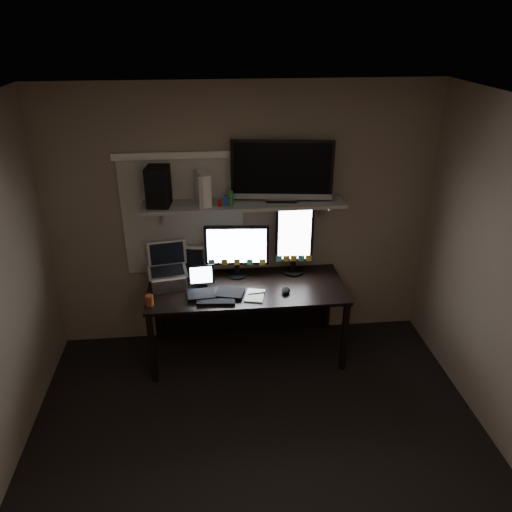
{
  "coord_description": "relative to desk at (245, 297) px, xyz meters",
  "views": [
    {
      "loc": [
        -0.32,
        -2.55,
        2.98
      ],
      "look_at": [
        0.07,
        1.25,
        1.13
      ],
      "focal_mm": 35.0,
      "sensor_mm": 36.0,
      "label": 1
    }
  ],
  "objects": [
    {
      "name": "mouse",
      "position": [
        0.34,
        -0.26,
        0.2
      ],
      "size": [
        0.1,
        0.13,
        0.04
      ],
      "primitive_type": "ellipsoid",
      "rotation": [
        0.0,
        0.0,
        -0.23
      ],
      "color": "black",
      "rests_on": "desk"
    },
    {
      "name": "file_sorter",
      "position": [
        -0.49,
        0.18,
        0.32
      ],
      "size": [
        0.24,
        0.15,
        0.29
      ],
      "primitive_type": "cube",
      "rotation": [
        0.0,
        0.0,
        -0.21
      ],
      "color": "black",
      "rests_on": "desk"
    },
    {
      "name": "ceiling",
      "position": [
        0.0,
        -1.55,
        1.95
      ],
      "size": [
        3.6,
        3.6,
        0.0
      ],
      "primitive_type": "plane",
      "rotation": [
        3.14,
        0.0,
        0.0
      ],
      "color": "silver",
      "rests_on": "back_wall"
    },
    {
      "name": "keyboard",
      "position": [
        -0.29,
        -0.25,
        0.19
      ],
      "size": [
        0.52,
        0.25,
        0.03
      ],
      "primitive_type": "cube",
      "rotation": [
        0.0,
        0.0,
        -0.1
      ],
      "color": "black",
      "rests_on": "desk"
    },
    {
      "name": "speaker",
      "position": [
        -0.74,
        0.07,
        1.1
      ],
      "size": [
        0.21,
        0.25,
        0.34
      ],
      "primitive_type": "cube",
      "rotation": [
        0.0,
        0.0,
        -0.12
      ],
      "color": "black",
      "rests_on": "wall_shelf"
    },
    {
      "name": "tv",
      "position": [
        0.34,
        0.09,
        1.19
      ],
      "size": [
        0.91,
        0.28,
        0.54
      ],
      "primitive_type": "cube",
      "rotation": [
        0.0,
        0.0,
        -0.13
      ],
      "color": "black",
      "rests_on": "wall_shelf"
    },
    {
      "name": "cup",
      "position": [
        -0.85,
        -0.36,
        0.23
      ],
      "size": [
        0.07,
        0.07,
        0.1
      ],
      "primitive_type": "cylinder",
      "rotation": [
        0.0,
        0.0,
        -0.01
      ],
      "color": "brown",
      "rests_on": "desk"
    },
    {
      "name": "wall_shelf",
      "position": [
        0.0,
        0.08,
        0.91
      ],
      "size": [
        1.8,
        0.35,
        0.03
      ],
      "primitive_type": "cube",
      "color": "#A0A19C",
      "rests_on": "back_wall"
    },
    {
      "name": "laptop",
      "position": [
        -0.71,
        -0.04,
        0.37
      ],
      "size": [
        0.39,
        0.33,
        0.39
      ],
      "primitive_type": "cube",
      "rotation": [
        0.0,
        0.0,
        0.16
      ],
      "color": "silver",
      "rests_on": "desk"
    },
    {
      "name": "bottles",
      "position": [
        -0.17,
        -0.01,
        0.99
      ],
      "size": [
        0.21,
        0.06,
        0.13
      ],
      "primitive_type": null,
      "rotation": [
        0.0,
        0.0,
        0.05
      ],
      "color": "#A50F0C",
      "rests_on": "wall_shelf"
    },
    {
      "name": "floor",
      "position": [
        0.0,
        -1.55,
        -0.55
      ],
      "size": [
        3.6,
        3.6,
        0.0
      ],
      "primitive_type": "plane",
      "color": "black",
      "rests_on": "ground"
    },
    {
      "name": "desk",
      "position": [
        0.0,
        0.0,
        0.0
      ],
      "size": [
        1.8,
        0.75,
        0.73
      ],
      "color": "black",
      "rests_on": "floor"
    },
    {
      "name": "back_wall",
      "position": [
        0.0,
        0.25,
        0.7
      ],
      "size": [
        3.6,
        0.0,
        3.6
      ],
      "primitive_type": "plane",
      "rotation": [
        1.57,
        0.0,
        0.0
      ],
      "color": "#776455",
      "rests_on": "floor"
    },
    {
      "name": "sticky_notes",
      "position": [
        -0.12,
        -0.26,
        0.18
      ],
      "size": [
        0.33,
        0.26,
        0.0
      ],
      "primitive_type": null,
      "rotation": [
        0.0,
        0.0,
        -0.13
      ],
      "color": "gold",
      "rests_on": "desk"
    },
    {
      "name": "monitor_landscape",
      "position": [
        -0.07,
        0.11,
        0.44
      ],
      "size": [
        0.6,
        0.11,
        0.53
      ],
      "primitive_type": "cube",
      "rotation": [
        0.0,
        0.0,
        -0.09
      ],
      "color": "black",
      "rests_on": "desk"
    },
    {
      "name": "game_console",
      "position": [
        -0.35,
        0.07,
        1.07
      ],
      "size": [
        0.14,
        0.25,
        0.28
      ],
      "primitive_type": "cube",
      "rotation": [
        0.0,
        0.0,
        0.3
      ],
      "color": "silver",
      "rests_on": "wall_shelf"
    },
    {
      "name": "window_blinds",
      "position": [
        -0.55,
        0.24,
        0.75
      ],
      "size": [
        1.1,
        0.02,
        1.1
      ],
      "primitive_type": "cube",
      "color": "beige",
      "rests_on": "back_wall"
    },
    {
      "name": "monitor_portrait",
      "position": [
        0.47,
        0.12,
        0.53
      ],
      "size": [
        0.36,
        0.09,
        0.72
      ],
      "primitive_type": "cube",
      "rotation": [
        0.0,
        0.0,
        -0.06
      ],
      "color": "black",
      "rests_on": "desk"
    },
    {
      "name": "tablet",
      "position": [
        -0.41,
        -0.05,
        0.28
      ],
      "size": [
        0.24,
        0.11,
        0.21
      ],
      "primitive_type": "cube",
      "rotation": [
        0.0,
        0.0,
        0.06
      ],
      "color": "black",
      "rests_on": "desk"
    },
    {
      "name": "notepad",
      "position": [
        0.06,
        -0.3,
        0.18
      ],
      "size": [
        0.21,
        0.26,
        0.01
      ],
      "primitive_type": "cube",
      "rotation": [
        0.0,
        0.0,
        -0.24
      ],
      "color": "white",
      "rests_on": "desk"
    }
  ]
}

